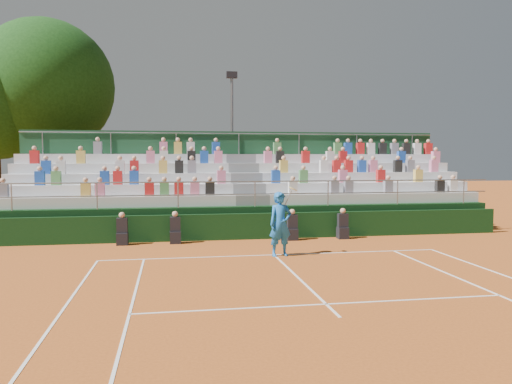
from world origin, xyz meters
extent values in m
plane|color=#B4561E|center=(0.00, 0.00, 0.00)|extent=(90.00, 90.00, 0.00)
cube|color=white|center=(0.00, 0.00, 0.01)|extent=(11.00, 0.06, 0.01)
cube|color=white|center=(0.00, -3.20, 0.01)|extent=(0.06, 6.40, 0.01)
cube|color=white|center=(0.00, -5.49, 0.01)|extent=(8.22, 0.06, 0.01)
cube|color=black|center=(0.00, 3.20, 0.50)|extent=(20.00, 0.15, 1.00)
cube|color=black|center=(-5.01, 2.75, 0.22)|extent=(0.40, 0.40, 0.44)
cube|color=black|center=(-5.01, 2.75, 0.70)|extent=(0.38, 0.25, 0.55)
sphere|color=tan|center=(-5.01, 2.75, 1.08)|extent=(0.22, 0.22, 0.22)
cube|color=black|center=(-3.13, 2.75, 0.22)|extent=(0.40, 0.40, 0.44)
cube|color=black|center=(-3.13, 2.75, 0.70)|extent=(0.38, 0.25, 0.55)
sphere|color=tan|center=(-3.13, 2.75, 1.08)|extent=(0.22, 0.22, 0.22)
cube|color=black|center=(1.27, 2.75, 0.22)|extent=(0.40, 0.40, 0.44)
cube|color=black|center=(1.27, 2.75, 0.70)|extent=(0.38, 0.25, 0.55)
sphere|color=tan|center=(1.27, 2.75, 1.08)|extent=(0.22, 0.22, 0.22)
cube|color=black|center=(3.28, 2.75, 0.22)|extent=(0.40, 0.40, 0.44)
cube|color=black|center=(3.28, 2.75, 0.70)|extent=(0.38, 0.25, 0.55)
sphere|color=tan|center=(3.28, 2.75, 1.08)|extent=(0.22, 0.22, 0.22)
cube|color=black|center=(0.00, 6.30, 0.60)|extent=(20.00, 5.20, 1.20)
cube|color=silver|center=(-5.35, 4.62, 1.41)|extent=(9.30, 0.85, 0.42)
cube|color=silver|center=(5.35, 4.62, 1.41)|extent=(9.30, 0.85, 0.42)
cube|color=slate|center=(0.00, 4.62, 1.41)|extent=(1.40, 0.85, 0.42)
cube|color=silver|center=(-5.35, 5.47, 1.83)|extent=(9.30, 0.85, 0.42)
cube|color=silver|center=(5.35, 5.47, 1.83)|extent=(9.30, 0.85, 0.42)
cube|color=slate|center=(0.00, 5.47, 1.83)|extent=(1.40, 0.85, 0.42)
cube|color=silver|center=(-5.35, 6.33, 2.25)|extent=(9.30, 0.85, 0.42)
cube|color=silver|center=(5.35, 6.33, 2.25)|extent=(9.30, 0.85, 0.42)
cube|color=slate|center=(0.00, 6.33, 2.25)|extent=(1.40, 0.85, 0.42)
cube|color=silver|center=(-5.35, 7.17, 2.67)|extent=(9.30, 0.85, 0.42)
cube|color=silver|center=(5.35, 7.17, 2.67)|extent=(9.30, 0.85, 0.42)
cube|color=slate|center=(0.00, 7.17, 2.67)|extent=(1.40, 0.85, 0.42)
cube|color=silver|center=(-5.35, 8.03, 3.09)|extent=(9.30, 0.85, 0.42)
cube|color=silver|center=(5.35, 8.03, 3.09)|extent=(9.30, 0.85, 0.42)
cube|color=slate|center=(0.00, 8.03, 3.09)|extent=(1.40, 0.85, 0.42)
cube|color=#183F24|center=(0.00, 8.55, 2.20)|extent=(20.00, 0.12, 4.40)
cylinder|color=gray|center=(0.00, 3.75, 2.20)|extent=(20.00, 0.05, 0.05)
cylinder|color=gray|center=(0.00, 8.45, 4.30)|extent=(20.00, 0.05, 0.05)
cube|color=slate|center=(-9.50, 4.47, 1.90)|extent=(0.36, 0.24, 0.56)
cube|color=gold|center=(-6.52, 4.47, 1.90)|extent=(0.36, 0.24, 0.56)
cube|color=pink|center=(-5.99, 4.47, 1.90)|extent=(0.36, 0.24, 0.56)
cube|color=red|center=(-4.11, 4.47, 1.90)|extent=(0.36, 0.24, 0.56)
cube|color=#4C8C4C|center=(-3.52, 4.47, 1.90)|extent=(0.36, 0.24, 0.56)
cube|color=red|center=(-2.96, 4.47, 1.90)|extent=(0.36, 0.24, 0.56)
cube|color=pink|center=(-2.32, 4.47, 1.90)|extent=(0.36, 0.24, 0.56)
cube|color=black|center=(-1.72, 4.47, 1.90)|extent=(0.36, 0.24, 0.56)
cube|color=#1E4CB2|center=(-8.39, 5.32, 2.32)|extent=(0.36, 0.24, 0.56)
cube|color=#4C8C4C|center=(-7.78, 5.32, 2.32)|extent=(0.36, 0.24, 0.56)
cube|color=#1E4CB2|center=(-5.91, 5.32, 2.32)|extent=(0.36, 0.24, 0.56)
cube|color=red|center=(-5.40, 5.32, 2.32)|extent=(0.36, 0.24, 0.56)
cube|color=#1E4CB2|center=(-4.75, 5.32, 2.32)|extent=(0.36, 0.24, 0.56)
cube|color=pink|center=(-1.17, 5.32, 2.32)|extent=(0.36, 0.24, 0.56)
cube|color=#1E4CB2|center=(-8.35, 6.17, 2.74)|extent=(0.36, 0.24, 0.56)
cube|color=silver|center=(-7.76, 6.17, 2.74)|extent=(0.36, 0.24, 0.56)
cube|color=silver|center=(-5.39, 6.17, 2.74)|extent=(0.36, 0.24, 0.56)
cube|color=red|center=(-4.79, 6.17, 2.74)|extent=(0.36, 0.24, 0.56)
cube|color=gold|center=(-3.59, 6.17, 2.74)|extent=(0.36, 0.24, 0.56)
cube|color=black|center=(-2.91, 6.17, 2.74)|extent=(0.36, 0.24, 0.56)
cube|color=slate|center=(-2.36, 6.17, 2.74)|extent=(0.36, 0.24, 0.56)
cube|color=red|center=(-9.00, 7.02, 3.16)|extent=(0.36, 0.24, 0.56)
cube|color=gold|center=(-7.11, 7.02, 3.16)|extent=(0.36, 0.24, 0.56)
cube|color=pink|center=(-4.15, 7.02, 3.16)|extent=(0.36, 0.24, 0.56)
cube|color=silver|center=(-3.56, 7.02, 3.16)|extent=(0.36, 0.24, 0.56)
cube|color=black|center=(-2.34, 7.02, 3.16)|extent=(0.36, 0.24, 0.56)
cube|color=#1E4CB2|center=(-1.77, 7.02, 3.16)|extent=(0.36, 0.24, 0.56)
cube|color=pink|center=(-1.14, 7.02, 3.16)|extent=(0.36, 0.24, 0.56)
cube|color=slate|center=(-6.51, 7.88, 3.58)|extent=(0.36, 0.24, 0.56)
cube|color=pink|center=(-3.59, 7.88, 3.58)|extent=(0.36, 0.24, 0.56)
cube|color=gold|center=(-2.93, 7.88, 3.58)|extent=(0.36, 0.24, 0.56)
cube|color=silver|center=(-2.34, 7.88, 3.58)|extent=(0.36, 0.24, 0.56)
cube|color=#1E4CB2|center=(-1.17, 7.88, 3.58)|extent=(0.36, 0.24, 0.56)
cube|color=silver|center=(1.71, 4.47, 1.90)|extent=(0.36, 0.24, 0.56)
cube|color=slate|center=(3.51, 4.47, 1.90)|extent=(0.36, 0.24, 0.56)
cube|color=slate|center=(4.13, 4.47, 1.90)|extent=(0.36, 0.24, 0.56)
cube|color=slate|center=(5.91, 4.47, 1.90)|extent=(0.36, 0.24, 0.56)
cube|color=black|center=(8.31, 4.47, 1.90)|extent=(0.36, 0.24, 0.56)
cube|color=silver|center=(8.92, 4.47, 1.90)|extent=(0.36, 0.24, 0.56)
cube|color=#1E4CB2|center=(1.17, 5.32, 2.32)|extent=(0.36, 0.24, 0.56)
cube|color=#4C8C4C|center=(2.39, 5.32, 2.32)|extent=(0.36, 0.24, 0.56)
cube|color=pink|center=(4.17, 5.32, 2.32)|extent=(0.36, 0.24, 0.56)
cube|color=red|center=(5.94, 5.32, 2.32)|extent=(0.36, 0.24, 0.56)
cube|color=gold|center=(7.73, 5.32, 2.32)|extent=(0.36, 0.24, 0.56)
cube|color=gold|center=(1.71, 6.17, 2.74)|extent=(0.36, 0.24, 0.56)
cube|color=silver|center=(3.57, 6.17, 2.74)|extent=(0.36, 0.24, 0.56)
cube|color=red|center=(4.17, 6.17, 2.74)|extent=(0.36, 0.24, 0.56)
cube|color=red|center=(4.75, 6.17, 2.74)|extent=(0.36, 0.24, 0.56)
cube|color=#1E4CB2|center=(5.38, 6.17, 2.74)|extent=(0.36, 0.24, 0.56)
cube|color=pink|center=(5.93, 6.17, 2.74)|extent=(0.36, 0.24, 0.56)
cube|color=black|center=(7.15, 6.17, 2.74)|extent=(0.36, 0.24, 0.56)
cube|color=slate|center=(7.76, 6.17, 2.74)|extent=(0.36, 0.24, 0.56)
cube|color=pink|center=(8.95, 6.17, 2.74)|extent=(0.36, 0.24, 0.56)
cube|color=pink|center=(1.16, 7.02, 3.16)|extent=(0.36, 0.24, 0.56)
cube|color=black|center=(1.73, 7.02, 3.16)|extent=(0.36, 0.24, 0.56)
cube|color=red|center=(2.95, 7.02, 3.16)|extent=(0.36, 0.24, 0.56)
cube|color=silver|center=(4.14, 7.02, 3.16)|extent=(0.36, 0.24, 0.56)
cube|color=red|center=(4.77, 7.02, 3.16)|extent=(0.36, 0.24, 0.56)
cube|color=#1E4CB2|center=(7.72, 7.02, 3.16)|extent=(0.36, 0.24, 0.56)
cube|color=pink|center=(9.52, 7.02, 3.16)|extent=(0.36, 0.24, 0.56)
cube|color=#4C8C4C|center=(1.78, 7.88, 3.58)|extent=(0.36, 0.24, 0.56)
cube|color=#4C8C4C|center=(4.80, 7.88, 3.58)|extent=(0.36, 0.24, 0.56)
cube|color=#1E4CB2|center=(5.33, 7.88, 3.58)|extent=(0.36, 0.24, 0.56)
cube|color=red|center=(5.96, 7.88, 3.58)|extent=(0.36, 0.24, 0.56)
cube|color=silver|center=(6.51, 7.88, 3.58)|extent=(0.36, 0.24, 0.56)
cube|color=black|center=(7.13, 7.88, 3.58)|extent=(0.36, 0.24, 0.56)
cube|color=slate|center=(7.76, 7.88, 3.58)|extent=(0.36, 0.24, 0.56)
cube|color=black|center=(8.39, 7.88, 3.58)|extent=(0.36, 0.24, 0.56)
cube|color=silver|center=(8.97, 7.88, 3.58)|extent=(0.36, 0.24, 0.56)
cube|color=red|center=(9.58, 7.88, 3.58)|extent=(0.36, 0.24, 0.56)
imported|color=blue|center=(0.16, -0.18, 1.03)|extent=(0.82, 0.62, 2.05)
cylinder|color=gray|center=(0.41, -0.18, 1.85)|extent=(0.26, 0.03, 0.51)
cylinder|color=#E5D866|center=(0.56, -0.18, 2.15)|extent=(0.26, 0.28, 0.14)
cylinder|color=#3B2615|center=(-9.94, 13.44, 2.03)|extent=(0.50, 0.50, 4.06)
sphere|color=#11340E|center=(-9.94, 13.44, 6.98)|extent=(7.31, 7.31, 7.31)
cylinder|color=gray|center=(0.10, 12.04, 3.75)|extent=(0.16, 0.16, 7.50)
cube|color=black|center=(0.10, 12.04, 7.67)|extent=(0.60, 0.25, 0.35)
camera|label=1|loc=(-3.25, -15.58, 3.15)|focal=35.00mm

